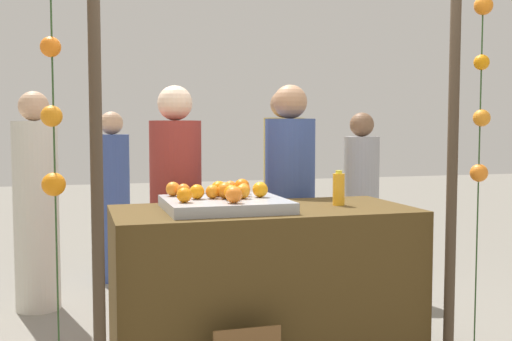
{
  "coord_description": "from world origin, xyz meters",
  "views": [
    {
      "loc": [
        -1.0,
        -3.28,
        1.4
      ],
      "look_at": [
        0.0,
        0.15,
        1.14
      ],
      "focal_mm": 43.48,
      "sensor_mm": 36.0,
      "label": 1
    }
  ],
  "objects_px": {
    "orange_0": "(243,192)",
    "vendor_left": "(176,223)",
    "vendor_right": "(290,218)",
    "stall_counter": "(263,291)",
    "orange_1": "(184,195)",
    "juice_bottle": "(339,189)"
  },
  "relations": [
    {
      "from": "vendor_right",
      "to": "orange_1",
      "type": "bearing_deg",
      "value": -138.7
    },
    {
      "from": "orange_1",
      "to": "vendor_left",
      "type": "bearing_deg",
      "value": 84.34
    },
    {
      "from": "stall_counter",
      "to": "orange_1",
      "type": "xyz_separation_m",
      "value": [
        -0.46,
        -0.11,
        0.57
      ]
    },
    {
      "from": "orange_0",
      "to": "orange_1",
      "type": "xyz_separation_m",
      "value": [
        -0.33,
        -0.08,
        -0.0
      ]
    },
    {
      "from": "stall_counter",
      "to": "orange_1",
      "type": "relative_size",
      "value": 21.06
    },
    {
      "from": "stall_counter",
      "to": "orange_0",
      "type": "distance_m",
      "value": 0.59
    },
    {
      "from": "stall_counter",
      "to": "vendor_right",
      "type": "distance_m",
      "value": 0.8
    },
    {
      "from": "stall_counter",
      "to": "orange_1",
      "type": "distance_m",
      "value": 0.74
    },
    {
      "from": "orange_0",
      "to": "juice_bottle",
      "type": "height_order",
      "value": "juice_bottle"
    },
    {
      "from": "orange_1",
      "to": "vendor_left",
      "type": "relative_size",
      "value": 0.05
    },
    {
      "from": "stall_counter",
      "to": "vendor_left",
      "type": "xyz_separation_m",
      "value": [
        -0.39,
        0.68,
        0.3
      ]
    },
    {
      "from": "orange_0",
      "to": "juice_bottle",
      "type": "distance_m",
      "value": 0.58
    },
    {
      "from": "orange_0",
      "to": "vendor_right",
      "type": "height_order",
      "value": "vendor_right"
    },
    {
      "from": "orange_0",
      "to": "juice_bottle",
      "type": "bearing_deg",
      "value": 3.17
    },
    {
      "from": "orange_0",
      "to": "vendor_left",
      "type": "distance_m",
      "value": 0.8
    },
    {
      "from": "juice_bottle",
      "to": "vendor_left",
      "type": "bearing_deg",
      "value": 141.11
    },
    {
      "from": "juice_bottle",
      "to": "vendor_right",
      "type": "bearing_deg",
      "value": 96.99
    },
    {
      "from": "orange_1",
      "to": "vendor_right",
      "type": "relative_size",
      "value": 0.05
    },
    {
      "from": "juice_bottle",
      "to": "vendor_left",
      "type": "xyz_separation_m",
      "value": [
        -0.84,
        0.68,
        -0.27
      ]
    },
    {
      "from": "juice_bottle",
      "to": "stall_counter",
      "type": "bearing_deg",
      "value": -179.82
    },
    {
      "from": "orange_1",
      "to": "vendor_right",
      "type": "xyz_separation_m",
      "value": [
        0.84,
        0.74,
        -0.26
      ]
    },
    {
      "from": "vendor_left",
      "to": "stall_counter",
      "type": "bearing_deg",
      "value": -60.39
    }
  ]
}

